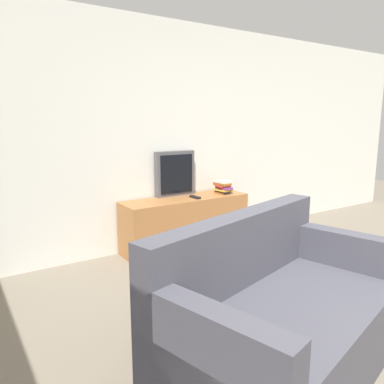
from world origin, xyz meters
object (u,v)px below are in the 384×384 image
(couch, at_px, (281,322))
(remote_on_stand, at_px, (195,197))
(book_stack, at_px, (223,187))
(tv_stand, at_px, (186,223))
(television, at_px, (175,174))

(couch, bearing_deg, remote_on_stand, 54.82)
(book_stack, distance_m, remote_on_stand, 0.45)
(remote_on_stand, bearing_deg, couch, -110.79)
(tv_stand, xyz_separation_m, book_stack, (0.52, -0.03, 0.38))
(couch, relative_size, book_stack, 7.89)
(tv_stand, bearing_deg, television, 101.18)
(television, height_order, remote_on_stand, television)
(couch, height_order, book_stack, couch)
(television, bearing_deg, tv_stand, -78.82)
(remote_on_stand, bearing_deg, tv_stand, 134.45)
(tv_stand, xyz_separation_m, television, (-0.04, 0.18, 0.57))
(television, bearing_deg, remote_on_stand, -66.22)
(tv_stand, relative_size, book_stack, 6.75)
(book_stack, bearing_deg, remote_on_stand, -173.87)
(couch, bearing_deg, book_stack, 45.53)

